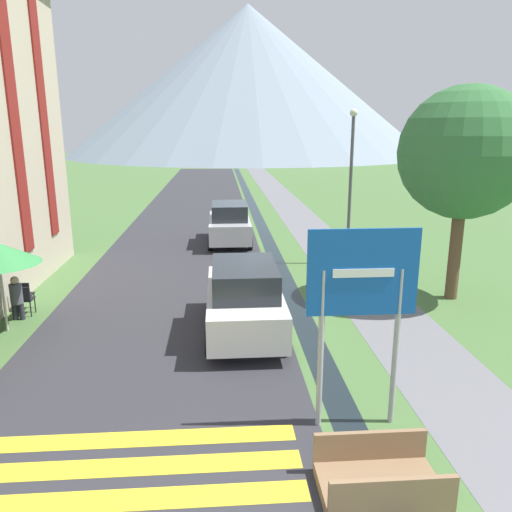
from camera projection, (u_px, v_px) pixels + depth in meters
ground_plane at (240, 235)px, 23.98m from camera, size 160.00×160.00×0.00m
road at (197, 204)px, 33.46m from camera, size 6.40×60.00×0.01m
footpath at (287, 203)px, 33.89m from camera, size 2.20×60.00×0.01m
drainage_channel at (252, 204)px, 33.72m from camera, size 0.60×60.00×0.00m
crosswalk_marking at (123, 467)px, 7.57m from camera, size 5.44×1.84×0.01m
mountain_distant at (248, 82)px, 91.34m from camera, size 65.56×65.56×26.30m
road_sign at (362, 296)px, 8.12m from camera, size 1.83×0.11×3.47m
footbridge at (380, 480)px, 6.98m from camera, size 1.70×1.10×0.65m
parked_car_near at (244, 298)px, 12.34m from camera, size 1.91×4.23×1.82m
parked_car_far at (229, 223)px, 21.97m from camera, size 1.86×4.15×1.82m
cafe_chair_far_right at (24, 293)px, 13.92m from camera, size 0.40×0.40×0.85m
cafe_chair_far_left at (24, 298)px, 13.55m from camera, size 0.40×0.40×0.85m
person_seated_near at (16, 296)px, 13.25m from camera, size 0.32×0.32×1.21m
streetlamp at (351, 175)px, 18.11m from camera, size 0.28×0.28×5.65m
tree_by_path at (465, 153)px, 14.05m from camera, size 3.75×3.75×6.19m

